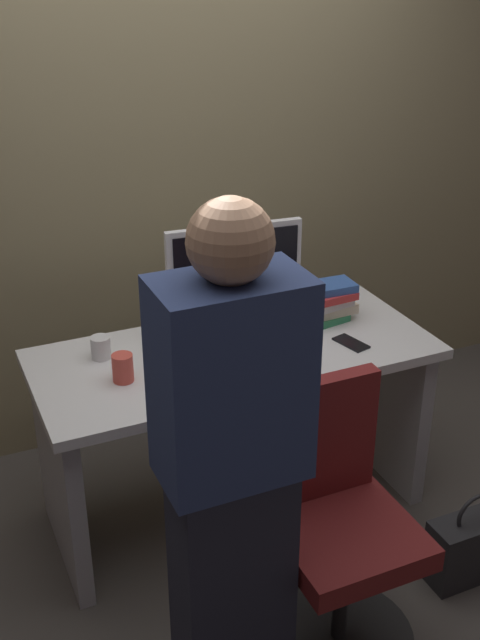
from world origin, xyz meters
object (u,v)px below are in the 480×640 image
Objects in this scene: cup_near_keyboard at (123,368)px; cell_phone at (351,343)px; person_at_desk at (232,474)px; keyboard at (235,363)px; cup_by_monitor at (101,347)px; handbag at (471,546)px; desk at (235,400)px; monitor at (235,274)px; book_stack at (330,301)px; mouse at (305,345)px; office_chair at (336,533)px.

cell_phone is at bearing -5.64° from cup_near_keyboard.
person_at_desk reaches higher than cell_phone.
keyboard is 0.51m from cup_by_monitor.
handbag is at bearing 5.04° from person_at_desk.
desk is 2.87× the size of monitor.
desk is at bearing 6.47° from cup_near_keyboard.
cup_by_monitor is at bearing 142.29° from handbag.
book_stack is at bearing 47.25° from person_at_desk.
person_at_desk reaches higher than book_stack.
person_at_desk is 11.38× the size of cell_phone.
monitor is 0.58m from cup_near_keyboard.
cup_by_monitor is 0.40× the size of book_stack.
book_stack reaches higher than mouse.
cup_near_keyboard is at bearing -171.74° from book_stack.
keyboard is at bearing -8.27° from cup_near_keyboard.
desk is at bearing -114.18° from monitor.
office_chair is 1.02m from book_stack.
office_chair is (0.04, -0.74, -0.10)m from desk.
mouse is 1.16× the size of cup_by_monitor.
handbag is (0.65, -0.73, -0.39)m from desk.
keyboard is at bearing 97.35° from office_chair.
cup_near_keyboard reaches higher than handbag.
mouse is at bearing 49.03° from person_at_desk.
person_at_desk is at bearing -153.55° from cell_phone.
office_chair is at bearing -54.44° from cup_near_keyboard.
monitor is 5.20× the size of cup_near_keyboard.
office_chair is at bearing 10.38° from person_at_desk.
mouse reaches higher than cell_phone.
cup_by_monitor is (-0.52, 0.89, 0.37)m from office_chair.
mouse is at bearing 154.28° from cell_phone.
desk is 0.37m from mouse.
desk is 1.65× the size of office_chair.
keyboard reaches higher than desk.
cell_phone is at bearing -12.09° from mouse.
office_chair reaches higher than handbag.
cup_near_keyboard is at bearing 125.56° from office_chair.
desk is 15.49× the size of mouse.
book_stack is at bearing 69.54° from cell_phone.
cup_by_monitor is at bearing 162.97° from desk.
handbag is at bearing -38.84° from keyboard.
cup_near_keyboard is 0.20m from cup_by_monitor.
desk is 0.95× the size of person_at_desk.
cell_phone is at bearing -35.45° from monitor.
cell_phone is (0.89, -0.09, -0.05)m from cup_near_keyboard.
office_chair is at bearing -178.54° from handbag.
person_at_desk is 1.24m from handbag.
monitor is 6.25× the size of cup_by_monitor.
cup_near_keyboard reaches higher than cup_by_monitor.
handbag is at bearing -57.81° from mouse.
office_chair is 9.05× the size of cup_near_keyboard.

